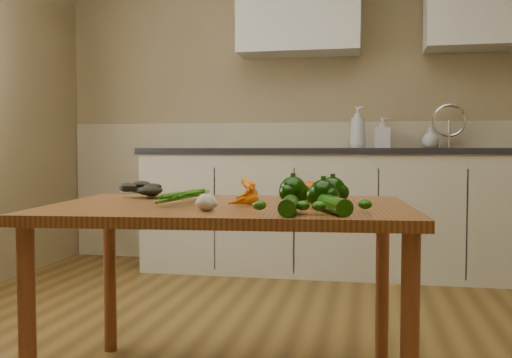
{
  "coord_description": "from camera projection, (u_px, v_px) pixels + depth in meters",
  "views": [
    {
      "loc": [
        0.41,
        -1.94,
        0.89
      ],
      "look_at": [
        -0.03,
        0.31,
        0.77
      ],
      "focal_mm": 40.0,
      "sensor_mm": 36.0,
      "label": 1
    }
  ],
  "objects": [
    {
      "name": "soap_bottle_c",
      "position": [
        430.0,
        137.0,
        4.12
      ],
      "size": [
        0.16,
        0.16,
        0.15
      ],
      "primitive_type": "imported",
      "rotation": [
        0.0,
        0.0,
        0.42
      ],
      "color": "silver",
      "rests_on": "counter_run"
    },
    {
      "name": "carrot_bunch",
      "position": [
        227.0,
        195.0,
        2.11
      ],
      "size": [
        0.25,
        0.2,
        0.06
      ],
      "primitive_type": null,
      "rotation": [
        0.0,
        0.0,
        0.09
      ],
      "color": "orange",
      "rests_on": "table"
    },
    {
      "name": "soap_bottle_a",
      "position": [
        358.0,
        127.0,
        4.15
      ],
      "size": [
        0.16,
        0.16,
        0.3
      ],
      "primitive_type": "imported",
      "rotation": [
        0.0,
        0.0,
        0.65
      ],
      "color": "silver",
      "rests_on": "counter_run"
    },
    {
      "name": "pepper_a",
      "position": [
        293.0,
        191.0,
        2.04
      ],
      "size": [
        0.1,
        0.1,
        0.1
      ],
      "primitive_type": "sphere",
      "color": "black",
      "rests_on": "table"
    },
    {
      "name": "pepper_c",
      "position": [
        323.0,
        194.0,
        1.92
      ],
      "size": [
        0.1,
        0.1,
        0.1
      ],
      "primitive_type": "sphere",
      "color": "black",
      "rests_on": "table"
    },
    {
      "name": "soap_bottle_b",
      "position": [
        382.0,
        133.0,
        4.09
      ],
      "size": [
        0.11,
        0.11,
        0.22
      ],
      "primitive_type": "imported",
      "rotation": [
        0.0,
        0.0,
        1.72
      ],
      "color": "silver",
      "rests_on": "counter_run"
    },
    {
      "name": "zucchini_a",
      "position": [
        334.0,
        205.0,
        1.77
      ],
      "size": [
        0.12,
        0.21,
        0.05
      ],
      "primitive_type": "cylinder",
      "rotation": [
        1.57,
        0.0,
        0.37
      ],
      "color": "#134607",
      "rests_on": "table"
    },
    {
      "name": "counter_run",
      "position": [
        339.0,
        209.0,
        4.11
      ],
      "size": [
        2.84,
        0.64,
        1.14
      ],
      "color": "beige",
      "rests_on": "ground"
    },
    {
      "name": "pepper_b",
      "position": [
        333.0,
        191.0,
        2.08
      ],
      "size": [
        0.1,
        0.1,
        0.1
      ],
      "primitive_type": "sphere",
      "color": "black",
      "rests_on": "table"
    },
    {
      "name": "garlic_bulb",
      "position": [
        206.0,
        202.0,
        1.85
      ],
      "size": [
        0.07,
        0.07,
        0.06
      ],
      "primitive_type": "ellipsoid",
      "color": "beige",
      "rests_on": "table"
    },
    {
      "name": "tomato_c",
      "position": [
        330.0,
        192.0,
        2.19
      ],
      "size": [
        0.08,
        0.08,
        0.07
      ],
      "primitive_type": "ellipsoid",
      "color": "#D94805",
      "rests_on": "table"
    },
    {
      "name": "tomato_b",
      "position": [
        310.0,
        191.0,
        2.23
      ],
      "size": [
        0.08,
        0.08,
        0.07
      ],
      "primitive_type": "ellipsoid",
      "color": "#D94805",
      "rests_on": "table"
    },
    {
      "name": "table",
      "position": [
        229.0,
        225.0,
        2.07
      ],
      "size": [
        1.36,
        0.94,
        0.69
      ],
      "rotation": [
        0.0,
        0.0,
        0.09
      ],
      "color": "brown",
      "rests_on": "ground"
    },
    {
      "name": "tomato_a",
      "position": [
        297.0,
        193.0,
        2.15
      ],
      "size": [
        0.07,
        0.07,
        0.07
      ],
      "primitive_type": "ellipsoid",
      "color": "#810402",
      "rests_on": "table"
    },
    {
      "name": "zucchini_b",
      "position": [
        289.0,
        206.0,
        1.75
      ],
      "size": [
        0.07,
        0.19,
        0.05
      ],
      "primitive_type": "cylinder",
      "rotation": [
        1.57,
        0.0,
        0.07
      ],
      "color": "#134607",
      "rests_on": "table"
    },
    {
      "name": "upper_cabinets",
      "position": [
        384.0,
        2.0,
        4.1
      ],
      "size": [
        2.15,
        0.35,
        0.7
      ],
      "color": "silver",
      "rests_on": "room"
    },
    {
      "name": "room",
      "position": [
        258.0,
        54.0,
        2.14
      ],
      "size": [
        4.04,
        5.04,
        2.64
      ],
      "color": "brown",
      "rests_on": "ground"
    },
    {
      "name": "leafy_greens",
      "position": [
        145.0,
        187.0,
        2.35
      ],
      "size": [
        0.18,
        0.17,
        0.09
      ],
      "primitive_type": null,
      "color": "black",
      "rests_on": "table"
    }
  ]
}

